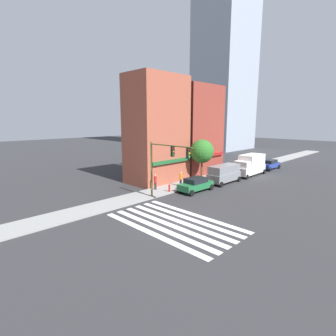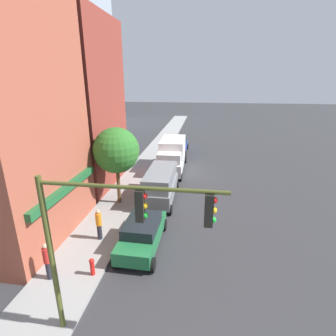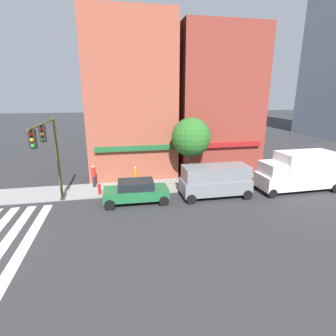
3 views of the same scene
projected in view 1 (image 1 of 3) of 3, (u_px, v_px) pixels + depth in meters
ground_plane at (174, 223)px, 20.83m from camera, size 200.00×200.00×0.00m
sidewalk_left at (120, 202)px, 26.02m from camera, size 120.00×3.00×0.15m
crosswalk_stripes at (174, 223)px, 20.82m from camera, size 5.66×10.80×0.01m
storefront_row at (177, 130)px, 36.42m from camera, size 15.54×5.30×13.62m
tower_distant at (227, 19)px, 68.38m from camera, size 14.98×12.16×68.02m
traffic_signal at (166, 159)px, 25.33m from camera, size 0.32×5.57×5.88m
sedan_green at (196, 184)px, 29.84m from camera, size 4.44×2.02×1.59m
van_grey at (224, 173)px, 33.78m from camera, size 5.01×2.22×2.34m
box_truck_white at (250, 165)px, 38.45m from camera, size 6.25×2.42×3.04m
sedan_blue at (269, 164)px, 43.29m from camera, size 4.40×2.02×1.59m
pedestrian_orange_vest at (181, 179)px, 31.62m from camera, size 0.32×0.32×1.77m
pedestrian_red_jacket at (155, 182)px, 30.09m from camera, size 0.32×0.32×1.77m
fire_hydrant at (169, 188)px, 29.28m from camera, size 0.24×0.24×0.84m
street_tree at (202, 151)px, 34.47m from camera, size 3.09×3.09×5.39m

